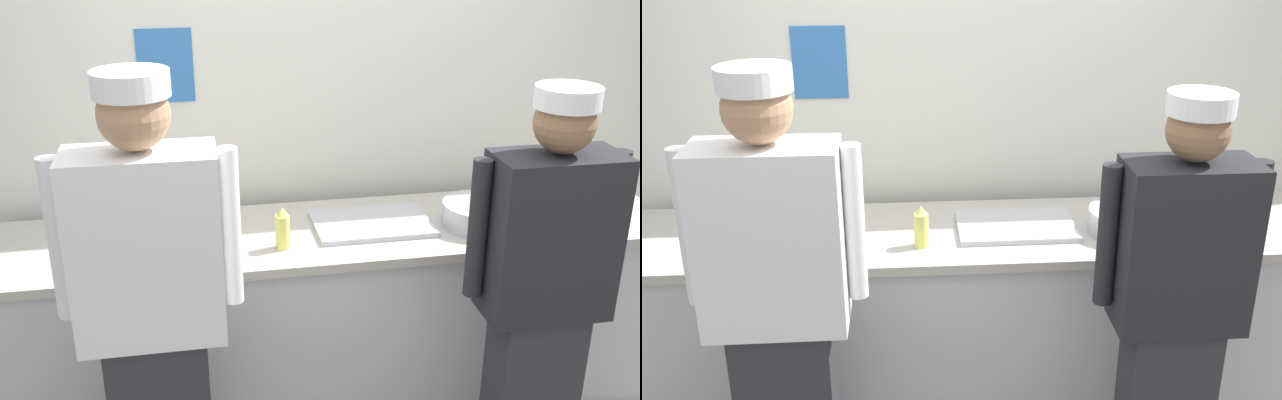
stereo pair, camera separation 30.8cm
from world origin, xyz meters
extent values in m
cube|color=silver|center=(0.00, 0.84, 1.45)|extent=(4.92, 0.10, 2.91)
cube|color=#3370B7|center=(-0.66, 0.78, 1.55)|extent=(0.25, 0.01, 0.33)
cube|color=silver|center=(0.00, 0.36, 0.43)|extent=(3.08, 0.63, 0.85)
cube|color=#B7B2A8|center=(0.00, 0.36, 0.87)|extent=(3.14, 0.69, 0.04)
cube|color=white|center=(-0.74, -0.28, 1.17)|extent=(0.49, 0.24, 0.66)
cylinder|color=white|center=(-1.02, -0.24, 1.20)|extent=(0.07, 0.07, 0.56)
cylinder|color=white|center=(-0.46, -0.24, 1.20)|extent=(0.07, 0.07, 0.56)
sphere|color=tan|center=(-0.74, -0.28, 1.62)|extent=(0.23, 0.23, 0.23)
cylinder|color=white|center=(-0.74, -0.28, 1.72)|extent=(0.24, 0.24, 0.08)
cube|color=#2D2D33|center=(0.69, -0.30, 0.39)|extent=(0.33, 0.20, 0.79)
cube|color=#232328|center=(0.69, -0.30, 1.10)|extent=(0.46, 0.24, 0.62)
cylinder|color=#232328|center=(0.42, -0.26, 1.13)|extent=(0.07, 0.07, 0.53)
cylinder|color=#232328|center=(0.95, -0.26, 1.13)|extent=(0.07, 0.07, 0.53)
sphere|color=#8C6647|center=(0.69, -0.30, 1.52)|extent=(0.21, 0.21, 0.21)
cylinder|color=white|center=(0.69, -0.30, 1.61)|extent=(0.22, 0.22, 0.07)
cylinder|color=white|center=(-0.90, 0.38, 0.90)|extent=(0.20, 0.20, 0.01)
cylinder|color=white|center=(-0.90, 0.38, 0.91)|extent=(0.20, 0.20, 0.01)
cylinder|color=white|center=(-0.90, 0.38, 0.92)|extent=(0.20, 0.20, 0.01)
cylinder|color=white|center=(-0.90, 0.38, 0.93)|extent=(0.20, 0.20, 0.01)
cylinder|color=white|center=(-0.90, 0.38, 0.94)|extent=(0.20, 0.20, 0.01)
cylinder|color=white|center=(-0.90, 0.38, 0.96)|extent=(0.20, 0.20, 0.01)
cylinder|color=#B7BABF|center=(0.67, 0.28, 0.94)|extent=(0.34, 0.34, 0.11)
cube|color=#B7BABF|center=(0.19, 0.36, 0.90)|extent=(0.52, 0.36, 0.02)
cylinder|color=#E5E066|center=(1.16, 0.36, 0.98)|extent=(0.06, 0.06, 0.17)
cone|color=#E5E066|center=(1.16, 0.36, 1.08)|extent=(0.05, 0.05, 0.04)
cylinder|color=#E5E066|center=(-0.23, 0.21, 0.96)|extent=(0.06, 0.06, 0.15)
cone|color=#E5E066|center=(-0.23, 0.21, 1.05)|extent=(0.05, 0.05, 0.04)
cylinder|color=white|center=(-0.57, 0.26, 0.91)|extent=(0.11, 0.11, 0.05)
cylinder|color=#5B932D|center=(-0.57, 0.26, 0.93)|extent=(0.09, 0.09, 0.01)
cylinder|color=white|center=(0.76, 0.54, 0.91)|extent=(0.10, 0.10, 0.04)
cylinder|color=gold|center=(0.76, 0.54, 0.92)|extent=(0.08, 0.08, 0.01)
cylinder|color=white|center=(-0.59, 0.53, 0.91)|extent=(0.08, 0.08, 0.04)
cylinder|color=#5B932D|center=(-0.59, 0.53, 0.92)|extent=(0.07, 0.07, 0.01)
cylinder|color=white|center=(0.89, 0.44, 0.94)|extent=(0.09, 0.09, 0.10)
camera|label=1|loc=(-0.57, -2.50, 2.20)|focal=40.64mm
camera|label=2|loc=(-0.26, -2.54, 2.20)|focal=40.64mm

